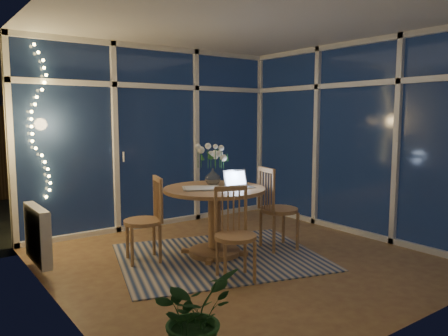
{
  "coord_description": "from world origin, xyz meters",
  "views": [
    {
      "loc": [
        -2.95,
        -3.74,
        1.6
      ],
      "look_at": [
        -0.05,
        0.25,
        1.02
      ],
      "focal_mm": 35.0,
      "sensor_mm": 36.0,
      "label": 1
    }
  ],
  "objects_px": {
    "dining_table": "(214,222)",
    "chair_left": "(143,219)",
    "chair_front": "(236,234)",
    "chair_right": "(279,208)",
    "flower_vase": "(213,176)",
    "laptop": "(240,179)",
    "potted_plant": "(194,324)"
  },
  "relations": [
    {
      "from": "chair_left",
      "to": "potted_plant",
      "type": "xyz_separation_m",
      "value": [
        -0.73,
        -2.21,
        -0.1
      ]
    },
    {
      "from": "chair_left",
      "to": "chair_right",
      "type": "relative_size",
      "value": 0.94
    },
    {
      "from": "flower_vase",
      "to": "potted_plant",
      "type": "relative_size",
      "value": 0.28
    },
    {
      "from": "dining_table",
      "to": "chair_left",
      "type": "height_order",
      "value": "chair_left"
    },
    {
      "from": "dining_table",
      "to": "chair_left",
      "type": "distance_m",
      "value": 0.82
    },
    {
      "from": "dining_table",
      "to": "potted_plant",
      "type": "height_order",
      "value": "dining_table"
    },
    {
      "from": "chair_left",
      "to": "laptop",
      "type": "relative_size",
      "value": 3.24
    },
    {
      "from": "chair_left",
      "to": "flower_vase",
      "type": "bearing_deg",
      "value": 99.01
    },
    {
      "from": "potted_plant",
      "to": "chair_front",
      "type": "bearing_deg",
      "value": 44.02
    },
    {
      "from": "chair_left",
      "to": "laptop",
      "type": "height_order",
      "value": "laptop"
    },
    {
      "from": "chair_left",
      "to": "chair_front",
      "type": "bearing_deg",
      "value": 39.19
    },
    {
      "from": "laptop",
      "to": "potted_plant",
      "type": "xyz_separation_m",
      "value": [
        -1.72,
        -1.75,
        -0.52
      ]
    },
    {
      "from": "chair_right",
      "to": "chair_front",
      "type": "distance_m",
      "value": 1.17
    },
    {
      "from": "dining_table",
      "to": "chair_right",
      "type": "xyz_separation_m",
      "value": [
        0.77,
        -0.26,
        0.11
      ]
    },
    {
      "from": "potted_plant",
      "to": "chair_right",
      "type": "bearing_deg",
      "value": 36.55
    },
    {
      "from": "chair_right",
      "to": "chair_left",
      "type": "bearing_deg",
      "value": 83.2
    },
    {
      "from": "dining_table",
      "to": "chair_front",
      "type": "bearing_deg",
      "value": -110.2
    },
    {
      "from": "potted_plant",
      "to": "laptop",
      "type": "bearing_deg",
      "value": 45.5
    },
    {
      "from": "chair_right",
      "to": "potted_plant",
      "type": "bearing_deg",
      "value": 138.97
    },
    {
      "from": "chair_front",
      "to": "laptop",
      "type": "relative_size",
      "value": 3.14
    },
    {
      "from": "chair_right",
      "to": "flower_vase",
      "type": "bearing_deg",
      "value": 67.75
    },
    {
      "from": "chair_front",
      "to": "laptop",
      "type": "bearing_deg",
      "value": 69.33
    },
    {
      "from": "chair_front",
      "to": "chair_right",
      "type": "bearing_deg",
      "value": 46.24
    },
    {
      "from": "chair_front",
      "to": "flower_vase",
      "type": "bearing_deg",
      "value": 88.28
    },
    {
      "from": "chair_left",
      "to": "potted_plant",
      "type": "distance_m",
      "value": 2.33
    },
    {
      "from": "laptop",
      "to": "flower_vase",
      "type": "distance_m",
      "value": 0.4
    },
    {
      "from": "chair_front",
      "to": "laptop",
      "type": "distance_m",
      "value": 0.88
    },
    {
      "from": "chair_front",
      "to": "potted_plant",
      "type": "xyz_separation_m",
      "value": [
        -1.22,
        -1.17,
        -0.08
      ]
    },
    {
      "from": "dining_table",
      "to": "flower_vase",
      "type": "relative_size",
      "value": 5.54
    },
    {
      "from": "chair_right",
      "to": "flower_vase",
      "type": "relative_size",
      "value": 4.86
    },
    {
      "from": "dining_table",
      "to": "laptop",
      "type": "bearing_deg",
      "value": -40.1
    },
    {
      "from": "chair_right",
      "to": "potted_plant",
      "type": "distance_m",
      "value": 2.82
    }
  ]
}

